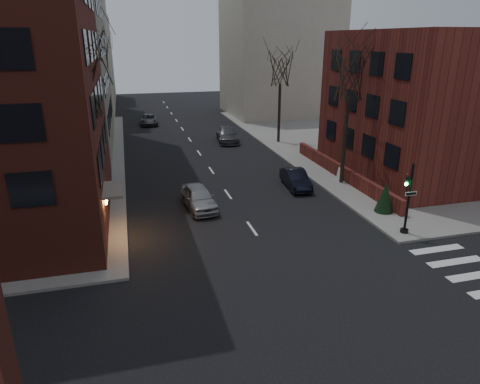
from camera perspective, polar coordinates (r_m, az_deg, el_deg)
name	(u,v)px	position (r m, az deg, el deg)	size (l,w,h in m)	color
ground	(356,378)	(15.60, 15.27, -22.80)	(160.00, 160.00, 0.00)	black
sidewalk_far_right	(453,136)	(54.21, 26.57, 6.74)	(44.00, 44.00, 0.15)	gray
building_right_brick	(430,105)	(37.07, 24.02, 10.55)	(12.00, 14.00, 11.00)	maroon
low_wall_right	(341,172)	(34.14, 13.36, 2.67)	(0.35, 16.00, 1.00)	maroon
building_distant_la	(54,49)	(65.23, -23.51, 17.03)	(14.00, 16.00, 18.00)	#BAB19D
building_distant_ra	(278,56)	(63.46, 5.12, 17.56)	(14.00, 14.00, 16.00)	#BAB19D
building_distant_lb	(82,59)	(81.99, -20.31, 16.26)	(10.00, 12.00, 14.00)	#BAB19D
traffic_signal	(407,203)	(25.06, 21.39, -1.41)	(0.76, 0.44, 4.00)	black
tree_left_a	(76,79)	(23.85, -21.07, 13.92)	(4.18, 4.18, 10.26)	#2D231C
tree_left_b	(90,59)	(35.77, -19.43, 16.37)	(4.40, 4.40, 10.80)	#2D231C
tree_left_c	(99,62)	(49.77, -18.31, 16.13)	(3.96, 3.96, 9.72)	#2D231C
tree_right_a	(350,75)	(31.69, 14.47, 14.93)	(3.96, 3.96, 9.72)	#2D231C
tree_right_b	(281,68)	(44.47, 5.43, 16.09)	(3.74, 3.74, 9.18)	#2D231C
streetlamp_near	(103,130)	(32.30, -17.85, 7.87)	(0.36, 0.36, 6.28)	black
streetlamp_far	(109,96)	(52.05, -17.09, 12.16)	(0.36, 0.36, 6.28)	black
parked_sedan	(296,179)	(31.66, 7.43, 1.75)	(1.42, 4.07, 1.34)	black
car_lane_silver	(199,197)	(27.63, -5.50, -0.73)	(1.75, 4.35, 1.48)	#9D9EA2
car_lane_gray	(227,135)	(45.84, -1.68, 7.65)	(2.11, 5.18, 1.50)	#434348
car_lane_far	(149,119)	(56.49, -12.07, 9.43)	(2.16, 4.68, 1.30)	#3F4045
sandwich_board	(342,173)	(33.80, 13.40, 2.44)	(0.41, 0.58, 0.93)	silver
evergreen_shrub	(385,197)	(28.00, 18.77, -0.65)	(1.15, 1.15, 1.92)	black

